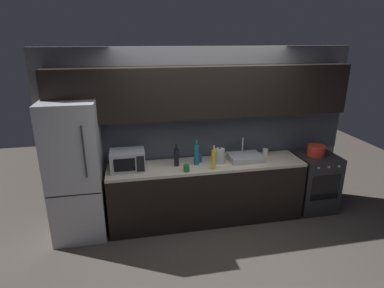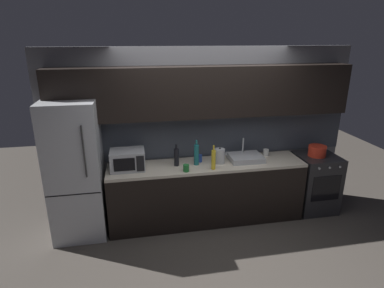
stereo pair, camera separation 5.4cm
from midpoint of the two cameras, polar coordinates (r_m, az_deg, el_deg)
ground_plane at (r=4.24m, az=5.25°, el=-19.55°), size 10.00×10.00×0.00m
back_wall at (r=4.61m, az=1.59°, el=5.31°), size 4.55×0.44×2.50m
counter_run at (r=4.72m, az=2.29°, el=-8.62°), size 2.81×0.60×0.90m
refrigerator at (r=4.47m, az=-20.56°, el=-4.59°), size 0.68×0.69×1.88m
oven_range at (r=5.37m, az=20.82°, el=-6.38°), size 0.60×0.62×0.90m
microwave at (r=4.39m, az=-11.88°, el=-2.86°), size 0.46×0.35×0.27m
sink_basin at (r=4.71m, az=9.24°, el=-2.38°), size 0.48×0.38×0.30m
kettle at (r=4.54m, az=4.66°, el=-2.15°), size 0.18×0.15×0.24m
wine_bottle_yellow at (r=4.31m, az=3.56°, el=-2.77°), size 0.06×0.06×0.34m
wine_bottle_dark at (r=4.42m, az=-3.16°, el=-2.36°), size 0.07×0.07×0.32m
wine_bottle_teal at (r=4.44m, az=0.45°, el=-1.90°), size 0.07×0.07×0.36m
mug_blue at (r=4.58m, az=0.99°, el=-2.57°), size 0.08×0.08×0.11m
mug_green at (r=4.26m, az=-1.39°, el=-4.36°), size 0.08×0.08×0.10m
mug_white at (r=4.95m, az=12.76°, el=-1.43°), size 0.09×0.09×0.10m
cooking_pot at (r=5.17m, az=21.20°, el=-1.07°), size 0.27×0.27×0.16m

